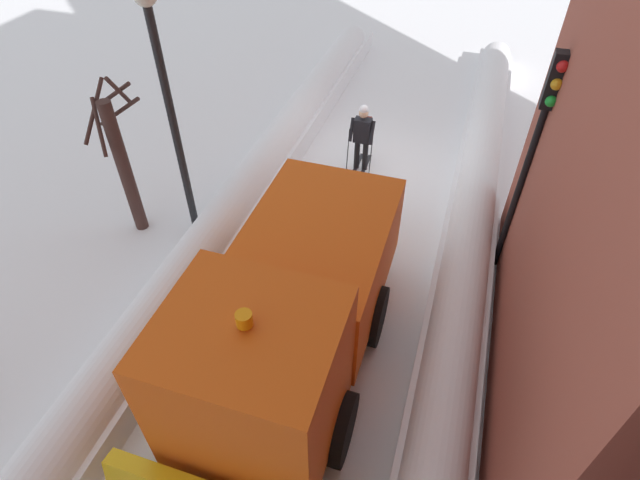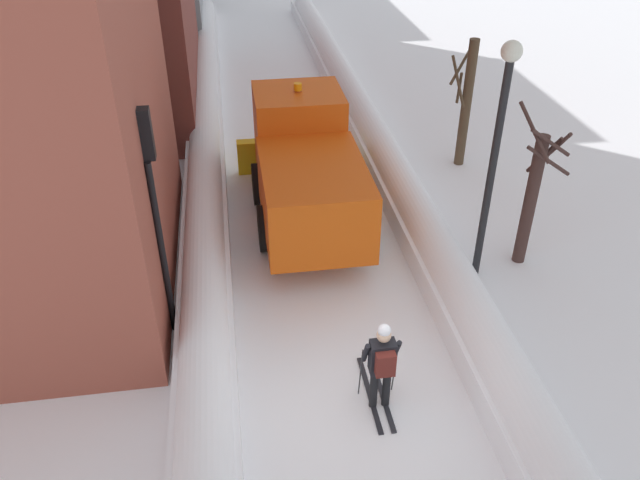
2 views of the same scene
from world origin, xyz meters
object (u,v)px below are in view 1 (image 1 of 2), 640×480
(skier, at_px, (362,135))
(plow_truck, at_px, (291,315))
(traffic_light_pole, at_px, (539,132))
(street_lamp, at_px, (166,92))
(bare_tree_near, at_px, (123,162))

(skier, bearing_deg, plow_truck, 93.89)
(traffic_light_pole, bearing_deg, street_lamp, 6.66)
(skier, bearing_deg, traffic_light_pole, 143.41)
(plow_truck, xyz_separation_m, bare_tree_near, (4.61, -2.51, 0.26))
(plow_truck, relative_size, bare_tree_near, 1.58)
(traffic_light_pole, distance_m, bare_tree_near, 7.98)
(traffic_light_pole, xyz_separation_m, bare_tree_near, (7.76, 1.11, -1.46))
(street_lamp, bearing_deg, skier, -131.19)
(plow_truck, relative_size, street_lamp, 1.15)
(traffic_light_pole, distance_m, street_lamp, 6.62)
(plow_truck, relative_size, traffic_light_pole, 1.31)
(skier, relative_size, street_lamp, 0.35)
(skier, distance_m, traffic_light_pole, 4.97)
(skier, height_order, bare_tree_near, bare_tree_near)
(skier, height_order, street_lamp, street_lamp)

